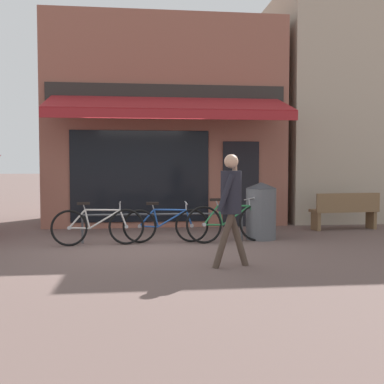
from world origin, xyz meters
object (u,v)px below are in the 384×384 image
Objects in this scene: bicycle_blue at (166,224)px; litter_bin at (261,211)px; pedestrian_adult at (231,197)px; park_bench at (345,210)px; bicycle_silver at (98,226)px; bicycle_green at (230,222)px.

litter_bin reaches higher than bicycle_blue.
pedestrian_adult reaches higher than litter_bin.
litter_bin is at bearing 7.48° from bicycle_blue.
pedestrian_adult is 1.45× the size of litter_bin.
litter_bin reaches higher than park_bench.
bicycle_silver is 1.04× the size of pedestrian_adult.
litter_bin reaches higher than bicycle_green.
bicycle_green is 1.12× the size of park_bench.
bicycle_blue is at bearing -173.73° from litter_bin.
bicycle_green is at bearing -160.09° from park_bench.
park_bench reaches higher than bicycle_silver.
bicycle_blue is 1.44× the size of litter_bin.
bicycle_green reaches higher than park_bench.
bicycle_silver reaches higher than bicycle_blue.
litter_bin is (1.14, 2.56, -0.46)m from pedestrian_adult.
bicycle_blue is 1.00× the size of pedestrian_adult.
bicycle_silver is 3.29m from litter_bin.
bicycle_silver is 0.96× the size of bicycle_green.
bicycle_silver is 1.08× the size of park_bench.
pedestrian_adult reaches higher than bicycle_green.
bicycle_blue is 2.58m from pedestrian_adult.
bicycle_blue is 1.03× the size of park_bench.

